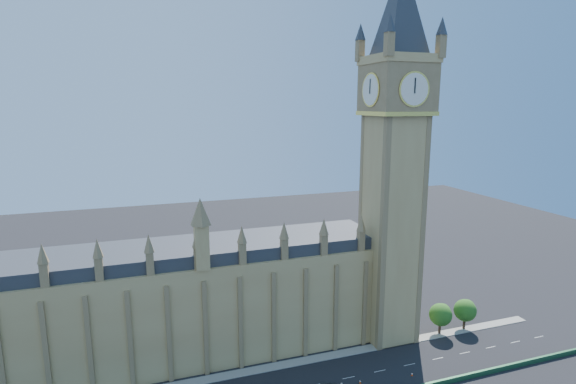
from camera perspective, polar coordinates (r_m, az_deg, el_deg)
name	(u,v)px	position (r m, az deg, el deg)	size (l,w,h in m)	color
palace_westminster	(134,308)	(114.08, -18.96, -13.78)	(120.00, 20.00, 28.00)	tan
elizabeth_tower	(395,130)	(113.66, 13.46, 7.70)	(20.59, 20.59, 105.00)	tan
kerb_north	(252,371)	(112.03, -4.57, -21.70)	(160.00, 3.00, 0.16)	gray
tree_east_near	(441,314)	(130.74, 18.86, -14.44)	(6.00, 6.00, 8.50)	#382619
tree_east_far	(466,310)	(135.47, 21.63, -13.71)	(6.00, 6.00, 8.50)	#382619
cone_a	(342,384)	(107.71, 6.81, -23.05)	(0.54, 0.54, 0.74)	black
cone_b	(360,382)	(108.94, 9.14, -22.68)	(0.54, 0.54, 0.73)	black
cone_d	(412,374)	(113.65, 15.48, -21.40)	(0.54, 0.54, 0.73)	black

